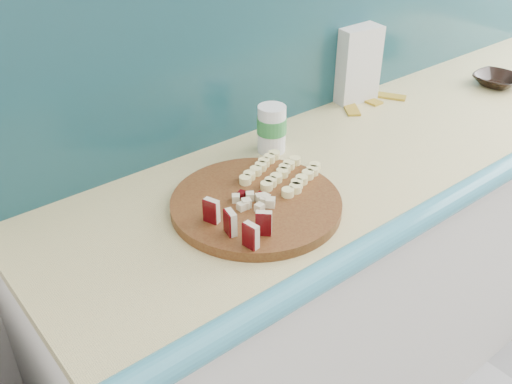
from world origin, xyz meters
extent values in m
cube|color=silver|center=(0.10, 1.50, 0.44)|extent=(2.20, 0.60, 0.88)
cube|color=#DCC981|center=(0.10, 1.50, 0.90)|extent=(2.20, 0.60, 0.03)
cube|color=teal|center=(0.10, 1.20, 0.90)|extent=(2.20, 0.06, 0.03)
cube|color=teal|center=(0.10, 1.79, 1.16)|extent=(2.20, 0.02, 0.50)
cylinder|color=#421E0E|center=(-0.47, 1.46, 0.92)|extent=(0.50, 0.50, 0.02)
cube|color=beige|center=(-0.59, 1.34, 0.96)|extent=(0.02, 0.04, 0.05)
cube|color=#3F0407|center=(-0.60, 1.33, 0.96)|extent=(0.02, 0.03, 0.05)
cube|color=beige|center=(-0.59, 1.40, 0.96)|extent=(0.02, 0.04, 0.05)
cube|color=#3F0407|center=(-0.60, 1.39, 0.96)|extent=(0.02, 0.03, 0.05)
cube|color=beige|center=(-0.60, 1.46, 0.96)|extent=(0.02, 0.04, 0.05)
cube|color=#3F0407|center=(-0.61, 1.45, 0.96)|extent=(0.02, 0.03, 0.05)
cube|color=beige|center=(-0.54, 1.35, 0.96)|extent=(0.02, 0.04, 0.05)
cube|color=#3F0407|center=(-0.55, 1.35, 0.96)|extent=(0.02, 0.03, 0.05)
cube|color=beige|center=(-0.49, 1.46, 0.94)|extent=(0.02, 0.02, 0.02)
cube|color=beige|center=(-0.49, 1.47, 0.94)|extent=(0.02, 0.02, 0.02)
cube|color=#3F0407|center=(-0.49, 1.48, 0.94)|extent=(0.02, 0.02, 0.02)
cube|color=beige|center=(-0.50, 1.46, 0.94)|extent=(0.02, 0.02, 0.02)
cube|color=beige|center=(-0.51, 1.47, 0.94)|extent=(0.02, 0.02, 0.02)
cube|color=beige|center=(-0.52, 1.46, 0.94)|extent=(0.02, 0.02, 0.02)
cube|color=beige|center=(-0.51, 1.45, 0.94)|extent=(0.02, 0.02, 0.02)
cube|color=beige|center=(-0.51, 1.44, 0.94)|extent=(0.02, 0.02, 0.02)
cube|color=#3F0407|center=(-0.50, 1.43, 0.94)|extent=(0.02, 0.02, 0.02)
cube|color=beige|center=(-0.49, 1.44, 0.94)|extent=(0.02, 0.02, 0.02)
cube|color=beige|center=(-0.48, 1.44, 0.94)|extent=(0.02, 0.02, 0.02)
cube|color=beige|center=(-0.49, 1.45, 0.94)|extent=(0.02, 0.02, 0.02)
cylinder|color=#F2E694|center=(-0.41, 1.43, 0.94)|extent=(0.03, 0.03, 0.02)
cylinder|color=#F2E694|center=(-0.39, 1.43, 0.94)|extent=(0.03, 0.03, 0.02)
cylinder|color=#F2E694|center=(-0.36, 1.44, 0.94)|extent=(0.03, 0.03, 0.02)
cylinder|color=#F2E694|center=(-0.34, 1.45, 0.94)|extent=(0.03, 0.03, 0.02)
cylinder|color=#F2E694|center=(-0.32, 1.46, 0.94)|extent=(0.03, 0.03, 0.02)
cylinder|color=#F2E694|center=(-0.30, 1.47, 0.94)|extent=(0.03, 0.03, 0.02)
cylinder|color=#F2E694|center=(-0.28, 1.47, 0.94)|extent=(0.03, 0.03, 0.02)
cylinder|color=#F2E694|center=(-0.43, 1.48, 0.94)|extent=(0.03, 0.03, 0.02)
cylinder|color=#F2E694|center=(-0.41, 1.49, 0.94)|extent=(0.03, 0.03, 0.02)
cylinder|color=#F2E694|center=(-0.38, 1.50, 0.94)|extent=(0.03, 0.03, 0.02)
cylinder|color=#F2E694|center=(-0.36, 1.50, 0.94)|extent=(0.03, 0.03, 0.02)
cylinder|color=#F2E694|center=(-0.34, 1.51, 0.94)|extent=(0.03, 0.03, 0.02)
cylinder|color=#F2E694|center=(-0.32, 1.52, 0.94)|extent=(0.03, 0.03, 0.02)
cylinder|color=#F2E694|center=(-0.30, 1.53, 0.94)|extent=(0.03, 0.03, 0.02)
cylinder|color=#F2E694|center=(-0.45, 1.53, 0.94)|extent=(0.03, 0.03, 0.02)
cylinder|color=#F2E694|center=(-0.43, 1.54, 0.94)|extent=(0.03, 0.03, 0.02)
cylinder|color=#F2E694|center=(-0.41, 1.55, 0.94)|extent=(0.03, 0.03, 0.02)
cylinder|color=#F2E694|center=(-0.38, 1.56, 0.94)|extent=(0.03, 0.03, 0.02)
cylinder|color=#F2E694|center=(-0.36, 1.57, 0.94)|extent=(0.03, 0.03, 0.02)
cylinder|color=#F2E694|center=(-0.34, 1.58, 0.94)|extent=(0.03, 0.03, 0.02)
cylinder|color=#F2E694|center=(-0.32, 1.58, 0.94)|extent=(0.03, 0.03, 0.02)
imported|color=black|center=(0.62, 1.53, 0.93)|extent=(0.16, 0.16, 0.04)
cube|color=silver|center=(0.16, 1.76, 1.03)|extent=(0.15, 0.12, 0.23)
cylinder|color=white|center=(-0.27, 1.65, 0.97)|extent=(0.07, 0.07, 0.13)
cylinder|color=#318840|center=(-0.27, 1.65, 0.98)|extent=(0.08, 0.08, 0.04)
cube|color=gold|center=(0.12, 1.73, 0.91)|extent=(0.14, 0.17, 0.01)
cube|color=gold|center=(0.19, 1.76, 0.91)|extent=(0.04, 0.18, 0.01)
cube|color=gold|center=(0.24, 1.72, 0.91)|extent=(0.13, 0.18, 0.01)
camera|label=1|loc=(-1.15, 0.63, 1.64)|focal=40.00mm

